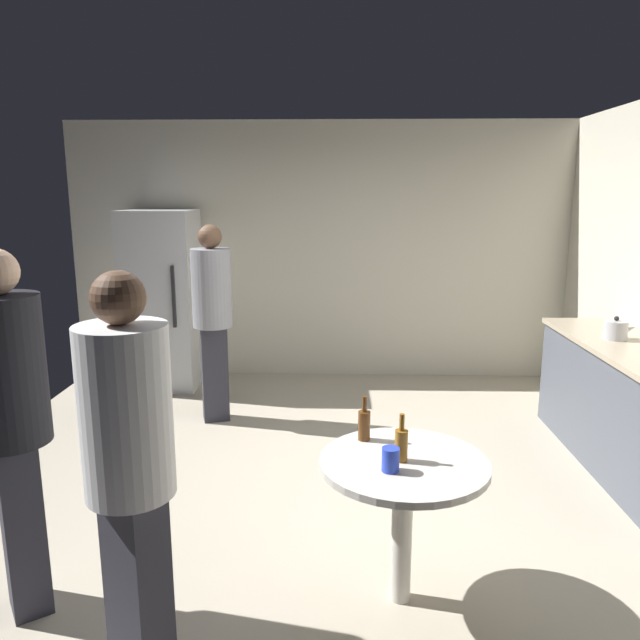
% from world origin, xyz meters
% --- Properties ---
extents(ground_plane, '(5.20, 5.20, 0.10)m').
position_xyz_m(ground_plane, '(0.00, 0.00, -0.05)').
color(ground_plane, '#B2A893').
extents(wall_back, '(5.32, 0.06, 2.70)m').
position_xyz_m(wall_back, '(0.00, 2.63, 1.35)').
color(wall_back, beige).
rests_on(wall_back, ground_plane).
extents(refrigerator, '(0.70, 0.68, 1.80)m').
position_xyz_m(refrigerator, '(-1.61, 2.20, 0.90)').
color(refrigerator, silver).
rests_on(refrigerator, ground_plane).
extents(kitchen_counter, '(0.64, 2.18, 0.90)m').
position_xyz_m(kitchen_counter, '(2.28, 0.30, 0.45)').
color(kitchen_counter, '#4C515B').
rests_on(kitchen_counter, ground_plane).
extents(kettle, '(0.24, 0.17, 0.18)m').
position_xyz_m(kettle, '(2.23, 0.61, 0.97)').
color(kettle, '#B2B2B7').
rests_on(kettle, kitchen_counter).
extents(foreground_table, '(0.80, 0.80, 0.73)m').
position_xyz_m(foreground_table, '(0.48, -1.14, 0.63)').
color(foreground_table, beige).
rests_on(foreground_table, ground_plane).
extents(beer_bottle_amber, '(0.06, 0.06, 0.23)m').
position_xyz_m(beer_bottle_amber, '(0.47, -1.15, 0.82)').
color(beer_bottle_amber, '#8C5919').
rests_on(beer_bottle_amber, foreground_table).
extents(beer_bottle_brown, '(0.06, 0.06, 0.23)m').
position_xyz_m(beer_bottle_brown, '(0.31, -0.91, 0.82)').
color(beer_bottle_brown, '#593314').
rests_on(beer_bottle_brown, foreground_table).
extents(plastic_cup_blue, '(0.08, 0.08, 0.11)m').
position_xyz_m(plastic_cup_blue, '(0.41, -1.26, 0.79)').
color(plastic_cup_blue, blue).
rests_on(plastic_cup_blue, foreground_table).
extents(person_in_gray_shirt, '(0.42, 0.42, 1.71)m').
position_xyz_m(person_in_gray_shirt, '(-0.89, 1.23, 1.00)').
color(person_in_gray_shirt, '#2D2D38').
rests_on(person_in_gray_shirt, ground_plane).
extents(person_in_black_shirt, '(0.47, 0.47, 1.73)m').
position_xyz_m(person_in_black_shirt, '(-1.30, -1.26, 1.02)').
color(person_in_black_shirt, '#2D2D38').
rests_on(person_in_black_shirt, ground_plane).
extents(person_in_white_shirt, '(0.47, 0.47, 1.69)m').
position_xyz_m(person_in_white_shirt, '(-0.62, -1.68, 0.99)').
color(person_in_white_shirt, '#2D2D38').
rests_on(person_in_white_shirt, ground_plane).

